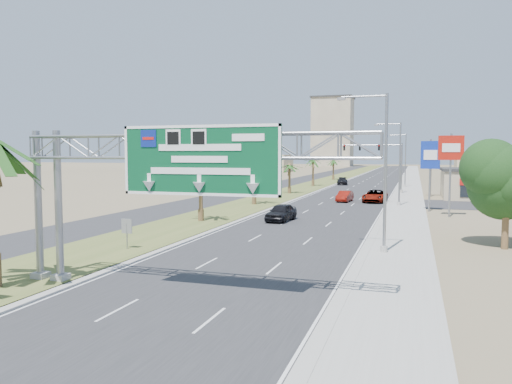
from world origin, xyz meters
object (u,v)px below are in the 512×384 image
at_px(sign_gantry, 171,159).
at_px(car_right_lane, 375,196).
at_px(signal_mast, 388,163).
at_px(pole_sign_red_far, 431,158).
at_px(car_left_lane, 281,213).
at_px(car_mid_lane, 345,196).
at_px(pole_sign_blue, 430,158).
at_px(store_building, 512,185).
at_px(pole_sign_red_near, 451,152).
at_px(car_far, 342,181).

height_order(sign_gantry, car_right_lane, sign_gantry).
bearing_deg(signal_mast, pole_sign_red_far, -35.78).
bearing_deg(car_left_lane, car_right_lane, 76.70).
distance_m(car_mid_lane, pole_sign_blue, 14.19).
relative_size(store_building, pole_sign_red_near, 2.17).
height_order(store_building, pole_sign_red_far, pole_sign_red_far).
bearing_deg(car_far, signal_mast, -70.15).
xyz_separation_m(car_left_lane, car_mid_lane, (3.11, 20.87, -0.10)).
relative_size(car_right_lane, pole_sign_red_far, 0.80).
height_order(car_mid_lane, car_far, car_far).
xyz_separation_m(pole_sign_blue, pole_sign_red_far, (0.67, 20.09, -0.22)).
xyz_separation_m(store_building, pole_sign_red_near, (-9.42, -23.23, 4.45)).
bearing_deg(car_mid_lane, pole_sign_red_far, 52.70).
xyz_separation_m(car_far, pole_sign_blue, (15.62, -44.60, 5.11)).
distance_m(store_building, pole_sign_red_near, 25.46).
bearing_deg(pole_sign_blue, car_right_lane, 126.24).
height_order(store_building, pole_sign_blue, pole_sign_blue).
bearing_deg(car_right_lane, pole_sign_red_far, 62.17).
bearing_deg(sign_gantry, car_left_lane, 93.51).
relative_size(car_mid_lane, pole_sign_red_near, 0.52).
bearing_deg(pole_sign_red_near, car_far, 109.48).
bearing_deg(pole_sign_red_far, car_right_lane, -122.20).
bearing_deg(pole_sign_red_far, car_left_lane, -113.31).
distance_m(signal_mast, pole_sign_red_near, 30.17).
relative_size(car_mid_lane, car_far, 0.84).
bearing_deg(car_mid_lane, car_right_lane, 12.52).
relative_size(pole_sign_blue, pole_sign_red_far, 1.09).
xyz_separation_m(car_mid_lane, pole_sign_red_far, (10.95, 11.76, 4.92)).
distance_m(car_right_lane, pole_sign_red_far, 14.20).
height_order(pole_sign_red_near, pole_sign_red_far, pole_sign_red_near).
height_order(car_right_lane, pole_sign_red_near, pole_sign_red_near).
xyz_separation_m(car_right_lane, pole_sign_blue, (6.45, -8.80, 5.05)).
bearing_deg(pole_sign_red_far, sign_gantry, -102.30).
bearing_deg(signal_mast, car_right_lane, -92.95).
xyz_separation_m(signal_mast, store_building, (16.83, -5.97, -2.85)).
xyz_separation_m(car_left_lane, pole_sign_red_near, (15.16, 7.97, 5.64)).
xyz_separation_m(car_right_lane, pole_sign_red_near, (8.22, -13.36, 5.66)).
height_order(signal_mast, car_left_lane, signal_mast).
xyz_separation_m(sign_gantry, pole_sign_red_near, (13.64, 32.85, 0.40)).
distance_m(store_building, car_mid_lane, 23.86).
height_order(car_far, pole_sign_blue, pole_sign_blue).
xyz_separation_m(car_mid_lane, pole_sign_blue, (10.28, -8.34, 5.14)).
relative_size(store_building, car_left_lane, 3.78).
bearing_deg(car_right_lane, store_building, 33.58).
xyz_separation_m(car_mid_lane, pole_sign_red_near, (12.05, -12.90, 5.75)).
xyz_separation_m(store_building, car_right_lane, (-17.64, -9.86, -1.20)).
bearing_deg(pole_sign_red_near, car_left_lane, -152.29).
bearing_deg(car_mid_lane, pole_sign_red_near, -41.30).
height_order(car_mid_lane, pole_sign_red_near, pole_sign_red_near).
bearing_deg(pole_sign_red_near, store_building, 67.92).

